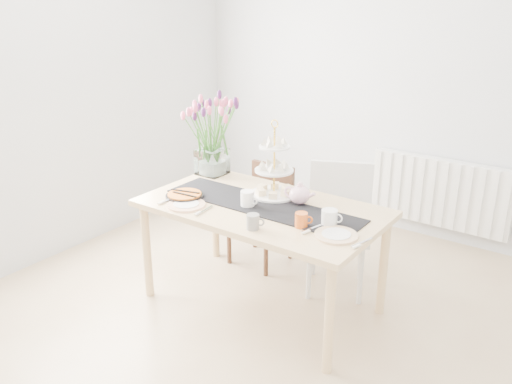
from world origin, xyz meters
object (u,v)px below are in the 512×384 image
Objects in this scene: radiator at (440,192)px; plate_left at (186,205)px; chair_brown at (265,207)px; teapot at (300,195)px; mug_white at (247,199)px; mug_orange at (301,220)px; chair_white at (339,217)px; cake_stand at (274,177)px; tulip_vase at (211,123)px; dining_table at (262,216)px; tart_tin at (185,196)px; mug_grey at (253,222)px; plate_right at (336,235)px; cream_jug at (329,217)px.

radiator is 2.32m from plate_left.
chair_brown is 0.81m from teapot.
mug_white is 1.18× the size of mug_orange.
plate_left is (-0.60, -0.46, -0.06)m from teapot.
cake_stand reaches higher than chair_white.
chair_white reaches higher than radiator.
tulip_vase is 6.72× the size of mug_white.
mug_orange is (0.77, -0.74, 0.34)m from chair_brown.
radiator is at bearing 68.27° from mug_white.
dining_table is at bearing -24.53° from tulip_vase.
tart_tin is (-0.48, -0.38, -0.12)m from cake_stand.
plate_left is (-0.37, -0.49, -0.13)m from cake_stand.
mug_orange reaches higher than dining_table.
tart_tin is (-1.17, -1.94, 0.32)m from radiator.
tulip_vase reaches higher than plate_left.
tart_tin is at bearing -161.24° from chair_white.
dining_table is (-0.66, -1.74, 0.22)m from radiator.
cake_stand is (-0.69, -1.55, 0.44)m from radiator.
mug_orange reaches higher than chair_brown.
mug_white reaches higher than mug_grey.
radiator is 1.52× the size of chair_brown.
dining_table is at bearing 35.90° from plate_left.
tulip_vase is 2.79× the size of tart_tin.
tart_tin is (0.17, -0.51, -0.39)m from tulip_vase.
chair_brown is 1.28m from plate_right.
tart_tin is at bearing 147.35° from mug_orange.
tulip_vase is 0.66m from tart_tin.
cream_jug reaches higher than chair_brown.
plate_left is (-1.06, -2.04, 0.31)m from radiator.
plate_left and plate_right have the same top height.
teapot is 0.88× the size of plate_right.
mug_grey is at bearing -103.16° from radiator.
cream_jug is (0.22, -0.59, 0.26)m from chair_white.
mug_grey is 0.36m from mug_white.
tulip_vase is 0.96m from teapot.
teapot is (-0.46, -1.58, 0.37)m from radiator.
tulip_vase is 7.40× the size of cream_jug.
tart_tin is 1.02× the size of plate_left.
chair_white reaches higher than cream_jug.
cake_stand is (-0.03, 0.19, 0.22)m from dining_table.
mug_orange is 0.36× the size of plate_left.
mug_white is (-0.24, 0.27, 0.01)m from mug_grey.
cream_jug is at bearing 4.97° from mug_white.
chair_brown is 0.94m from plate_left.
plate_left is (-0.92, -0.28, -0.04)m from cream_jug.
chair_white is at bearing 115.37° from plate_right.
chair_brown is 8.51× the size of mug_grey.
mug_white reaches higher than tart_tin.
dining_table is at bearing 168.94° from cream_jug.
chair_white reaches higher than dining_table.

